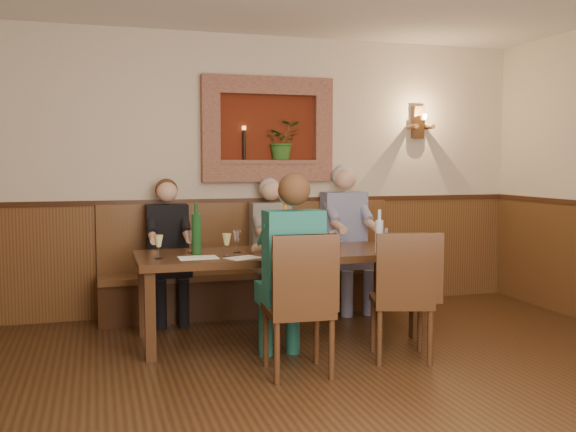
% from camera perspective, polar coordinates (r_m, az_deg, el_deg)
% --- Properties ---
extents(ground_plane, '(6.00, 6.00, 0.00)m').
position_cam_1_polar(ground_plane, '(4.01, 6.77, -17.38)').
color(ground_plane, black).
rests_on(ground_plane, ground).
extents(room_shell, '(6.04, 6.04, 2.82)m').
position_cam_1_polar(room_shell, '(3.74, 7.05, 10.54)').
color(room_shell, beige).
rests_on(room_shell, ground).
extents(wainscoting, '(6.02, 6.02, 1.15)m').
position_cam_1_polar(wainscoting, '(3.83, 6.85, -9.22)').
color(wainscoting, '#523117').
rests_on(wainscoting, ground).
extents(wall_niche, '(1.36, 0.30, 1.06)m').
position_cam_1_polar(wall_niche, '(6.59, -1.45, 7.31)').
color(wall_niche, '#5B1D0D').
rests_on(wall_niche, ground).
extents(wall_sconce, '(0.25, 0.20, 0.35)m').
position_cam_1_polar(wall_sconce, '(7.20, 11.55, 8.09)').
color(wall_sconce, '#523117').
rests_on(wall_sconce, ground).
extents(dining_table, '(2.40, 0.90, 0.75)m').
position_cam_1_polar(dining_table, '(5.53, -0.85, -3.94)').
color(dining_table, '#381F10').
rests_on(dining_table, ground).
extents(bench, '(3.00, 0.45, 1.11)m').
position_cam_1_polar(bench, '(6.48, -3.14, -5.77)').
color(bench, '#381E0F').
rests_on(bench, ground).
extents(chair_near_left, '(0.48, 0.48, 1.03)m').
position_cam_1_polar(chair_near_left, '(4.64, 0.93, -10.39)').
color(chair_near_left, '#381F10').
rests_on(chair_near_left, ground).
extents(chair_near_right, '(0.55, 0.55, 0.99)m').
position_cam_1_polar(chair_near_right, '(5.07, 10.02, -9.26)').
color(chair_near_right, '#381F10').
rests_on(chair_near_right, ground).
extents(person_bench_left, '(0.39, 0.48, 1.36)m').
position_cam_1_polar(person_bench_left, '(6.20, -10.56, -4.15)').
color(person_bench_left, black).
rests_on(person_bench_left, ground).
extents(person_bench_mid, '(0.39, 0.48, 1.36)m').
position_cam_1_polar(person_bench_mid, '(6.39, -1.40, -3.81)').
color(person_bench_mid, '#504C49').
rests_on(person_bench_mid, ground).
extents(person_bench_right, '(0.45, 0.55, 1.49)m').
position_cam_1_polar(person_bench_right, '(6.63, 5.26, -2.99)').
color(person_bench_right, navy).
rests_on(person_bench_right, ground).
extents(person_chair_front, '(0.43, 0.52, 1.44)m').
position_cam_1_polar(person_chair_front, '(4.77, 0.18, -6.31)').
color(person_chair_front, '#1B585F').
rests_on(person_chair_front, ground).
extents(spittoon_bucket, '(0.23, 0.23, 0.24)m').
position_cam_1_polar(spittoon_bucket, '(5.45, -1.23, -1.99)').
color(spittoon_bucket, red).
rests_on(spittoon_bucket, dining_table).
extents(wine_bottle_green_a, '(0.09, 0.09, 0.43)m').
position_cam_1_polar(wine_bottle_green_a, '(5.49, -0.25, -1.33)').
color(wine_bottle_green_a, '#19471E').
rests_on(wine_bottle_green_a, dining_table).
extents(wine_bottle_green_b, '(0.08, 0.08, 0.43)m').
position_cam_1_polar(wine_bottle_green_b, '(5.40, -8.14, -1.49)').
color(wine_bottle_green_b, '#19471E').
rests_on(wine_bottle_green_b, dining_table).
extents(water_bottle, '(0.08, 0.08, 0.37)m').
position_cam_1_polar(water_bottle, '(5.50, 8.11, -1.69)').
color(water_bottle, silver).
rests_on(water_bottle, dining_table).
extents(tasting_sheet_a, '(0.31, 0.22, 0.00)m').
position_cam_1_polar(tasting_sheet_a, '(5.20, -7.98, -3.69)').
color(tasting_sheet_a, white).
rests_on(tasting_sheet_a, dining_table).
extents(tasting_sheet_b, '(0.30, 0.23, 0.00)m').
position_cam_1_polar(tasting_sheet_b, '(5.34, -0.03, -3.42)').
color(tasting_sheet_b, white).
rests_on(tasting_sheet_b, dining_table).
extents(tasting_sheet_c, '(0.30, 0.26, 0.00)m').
position_cam_1_polar(tasting_sheet_c, '(5.74, 9.30, -2.91)').
color(tasting_sheet_c, white).
rests_on(tasting_sheet_c, dining_table).
extents(tasting_sheet_d, '(0.32, 0.28, 0.00)m').
position_cam_1_polar(tasting_sheet_d, '(5.15, -4.02, -3.72)').
color(tasting_sheet_d, white).
rests_on(tasting_sheet_d, dining_table).
extents(wine_glass_0, '(0.08, 0.08, 0.19)m').
position_cam_1_polar(wine_glass_0, '(5.18, -11.43, -2.71)').
color(wine_glass_0, '#DBD383').
rests_on(wine_glass_0, dining_table).
extents(wine_glass_1, '(0.08, 0.08, 0.19)m').
position_cam_1_polar(wine_glass_1, '(5.42, 4.09, -2.30)').
color(wine_glass_1, white).
rests_on(wine_glass_1, dining_table).
extents(wine_glass_2, '(0.08, 0.08, 0.19)m').
position_cam_1_polar(wine_glass_2, '(5.49, -8.58, -2.25)').
color(wine_glass_2, white).
rests_on(wine_glass_2, dining_table).
extents(wine_glass_3, '(0.08, 0.08, 0.19)m').
position_cam_1_polar(wine_glass_3, '(5.16, -1.89, -2.65)').
color(wine_glass_3, '#DBD383').
rests_on(wine_glass_3, dining_table).
extents(wine_glass_4, '(0.08, 0.08, 0.19)m').
position_cam_1_polar(wine_glass_4, '(5.21, -5.46, -2.60)').
color(wine_glass_4, '#DBD383').
rests_on(wine_glass_4, dining_table).
extents(wine_glass_5, '(0.08, 0.08, 0.19)m').
position_cam_1_polar(wine_glass_5, '(5.46, -4.56, -2.26)').
color(wine_glass_5, white).
rests_on(wine_glass_5, dining_table).
extents(wine_glass_6, '(0.08, 0.08, 0.19)m').
position_cam_1_polar(wine_glass_6, '(5.70, 8.54, -2.00)').
color(wine_glass_6, white).
rests_on(wine_glass_6, dining_table).
extents(wine_glass_7, '(0.08, 0.08, 0.19)m').
position_cam_1_polar(wine_glass_7, '(5.28, -1.28, -2.48)').
color(wine_glass_7, '#DBD383').
rests_on(wine_glass_7, dining_table).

